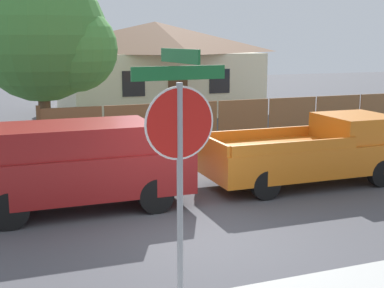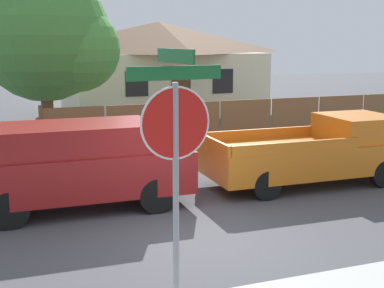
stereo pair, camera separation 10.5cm
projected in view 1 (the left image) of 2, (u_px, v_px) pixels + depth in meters
name	position (u px, v px, depth m)	size (l,w,h in m)	color
ground_plane	(197.00, 239.00, 9.75)	(80.00, 80.00, 0.00)	#47474C
wooden_fence	(243.00, 121.00, 18.78)	(14.02, 0.12, 1.61)	brown
house	(156.00, 66.00, 26.57)	(9.69, 7.13, 4.43)	beige
oak_tree	(48.00, 39.00, 17.23)	(4.51, 4.29, 5.85)	brown
red_suv	(77.00, 163.00, 11.30)	(4.72, 1.95, 1.85)	maroon
orange_pickup	(315.00, 151.00, 13.42)	(5.19, 2.02, 1.68)	orange
stop_sign	(180.00, 148.00, 5.84)	(1.08, 0.97, 3.48)	gray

